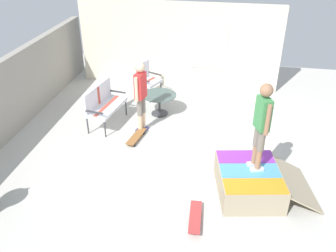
{
  "coord_description": "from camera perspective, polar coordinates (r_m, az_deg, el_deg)",
  "views": [
    {
      "loc": [
        -6.6,
        -1.1,
        4.6
      ],
      "look_at": [
        -0.03,
        0.11,
        0.7
      ],
      "focal_mm": 38.48,
      "sensor_mm": 36.0,
      "label": 1
    }
  ],
  "objects": [
    {
      "name": "ground_plane",
      "position": [
        8.15,
        0.79,
        -4.52
      ],
      "size": [
        12.0,
        12.0,
        0.1
      ],
      "primitive_type": "cube",
      "color": "beige"
    },
    {
      "name": "back_wall_cinderblock",
      "position": [
        9.12,
        -24.82,
        3.42
      ],
      "size": [
        9.0,
        0.2,
        1.8
      ],
      "color": "gray",
      "rests_on": "ground_plane"
    },
    {
      "name": "person_skater",
      "position": [
        6.48,
        14.65,
        0.71
      ],
      "size": [
        0.45,
        0.33,
        1.71
      ],
      "color": "silver",
      "rests_on": "skate_ramp"
    },
    {
      "name": "patio_bench",
      "position": [
        9.11,
        -10.36,
        3.83
      ],
      "size": [
        1.32,
        0.74,
        1.02
      ],
      "color": "#38383D",
      "rests_on": "ground_plane"
    },
    {
      "name": "skateboard_by_bench",
      "position": [
        8.57,
        -5.04,
        -1.66
      ],
      "size": [
        0.82,
        0.33,
        0.1
      ],
      "color": "brown",
      "rests_on": "ground_plane"
    },
    {
      "name": "patio_chair_near_house",
      "position": [
        10.45,
        -3.59,
        7.8
      ],
      "size": [
        0.79,
        0.75,
        1.02
      ],
      "color": "#38383D",
      "rests_on": "ground_plane"
    },
    {
      "name": "house_facade",
      "position": [
        11.03,
        1.7,
        12.67
      ],
      "size": [
        0.23,
        6.0,
        2.52
      ],
      "color": "beige",
      "rests_on": "ground_plane"
    },
    {
      "name": "skate_ramp",
      "position": [
        7.08,
        12.88,
        -8.51
      ],
      "size": [
        1.65,
        2.03,
        0.51
      ],
      "color": "tan",
      "rests_on": "ground_plane"
    },
    {
      "name": "person_watching",
      "position": [
        8.48,
        -4.36,
        5.45
      ],
      "size": [
        0.47,
        0.3,
        1.78
      ],
      "color": "navy",
      "rests_on": "ground_plane"
    },
    {
      "name": "patio_table",
      "position": [
        9.51,
        -1.37,
        4.1
      ],
      "size": [
        0.9,
        0.9,
        0.57
      ],
      "color": "#38383D",
      "rests_on": "ground_plane"
    },
    {
      "name": "skateboard_spare",
      "position": [
        6.46,
        4.33,
        -14.19
      ],
      "size": [
        0.81,
        0.25,
        0.1
      ],
      "color": "#B23838",
      "rests_on": "ground_plane"
    }
  ]
}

